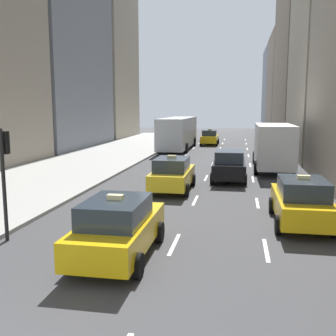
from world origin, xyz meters
TOP-DOWN VIEW (x-y plane):
  - sidewalk_left at (-7.00, 27.00)m, footprint 8.00×66.00m
  - lane_markings at (2.60, 23.00)m, footprint 5.72×56.00m
  - taxi_lead at (6.80, 10.89)m, footprint 2.02×4.40m
  - taxi_second at (1.20, 41.78)m, footprint 2.02×4.40m
  - taxi_third at (1.20, 15.94)m, footprint 2.02×4.40m
  - taxi_fourth at (1.20, 6.69)m, footprint 2.02×4.40m
  - sedan_black_near at (4.00, 19.41)m, footprint 2.02×4.49m
  - city_bus at (-1.61, 36.06)m, footprint 2.80×11.61m
  - box_truck at (6.80, 24.02)m, footprint 2.58×8.40m
  - traffic_light_pole at (-2.75, 7.49)m, footprint 0.24×0.42m

SIDE VIEW (x-z plane):
  - lane_markings at x=2.60m, z-range 0.00..0.01m
  - sidewalk_left at x=-7.00m, z-range 0.00..0.15m
  - taxi_lead at x=6.80m, z-range -0.05..1.82m
  - taxi_second at x=1.20m, z-range -0.05..1.82m
  - taxi_third at x=1.20m, z-range -0.05..1.82m
  - taxi_fourth at x=1.20m, z-range -0.05..1.82m
  - sedan_black_near at x=4.00m, z-range 0.01..1.80m
  - box_truck at x=6.80m, z-range 0.14..3.29m
  - city_bus at x=-1.61m, z-range 0.16..3.41m
  - traffic_light_pole at x=-2.75m, z-range 0.61..4.21m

